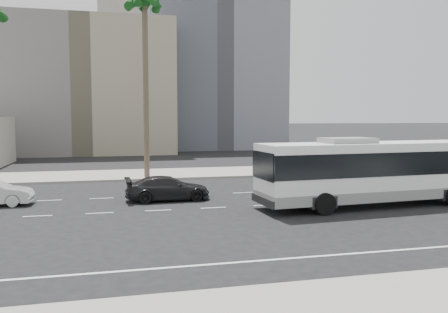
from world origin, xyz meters
name	(u,v)px	position (x,y,z in m)	size (l,w,h in m)	color
ground	(266,206)	(0.00, 0.00, 0.00)	(700.00, 700.00, 0.00)	black
sidewalk_north	(209,172)	(0.00, 15.50, 0.07)	(120.00, 7.00, 0.15)	gray
midrise_beige_west	(85,89)	(-12.00, 45.00, 9.00)	(24.00, 18.00, 18.00)	gray
midrise_gray_center	(211,69)	(8.00, 52.00, 13.00)	(20.00, 20.00, 26.00)	#595C67
civic_tower	(122,58)	(-2.00, 250.00, 38.83)	(42.00, 42.00, 129.00)	#BDB7A9
highrise_right	(210,63)	(45.00, 230.00, 35.00)	(26.00, 26.00, 70.00)	#555960
highrise_far	(239,78)	(70.00, 260.00, 30.00)	(22.00, 22.00, 60.00)	#555960
city_bus	(374,170)	(5.86, -1.38, 2.01)	(13.49, 3.91, 3.83)	white
car_a	(168,188)	(-5.14, 2.98, 0.72)	(4.99, 2.03, 1.45)	black
palm_near	(145,4)	(-5.63, 13.25, 13.83)	(4.53, 4.53, 15.26)	brown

